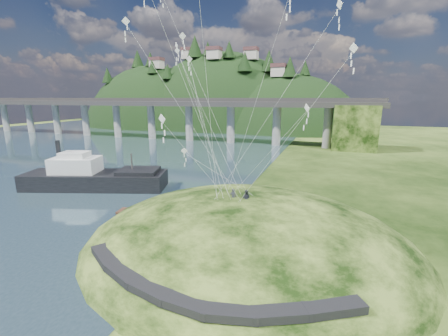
% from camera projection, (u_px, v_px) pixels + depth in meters
% --- Properties ---
extents(ground, '(320.00, 320.00, 0.00)m').
position_uv_depth(ground, '(171.00, 239.00, 32.59)').
color(ground, black).
rests_on(ground, ground).
extents(grass_hill, '(36.00, 32.00, 13.00)m').
position_uv_depth(grass_hill, '(246.00, 256.00, 32.15)').
color(grass_hill, black).
rests_on(grass_hill, ground).
extents(footpath, '(22.29, 5.84, 0.83)m').
position_uv_depth(footpath, '(195.00, 290.00, 20.74)').
color(footpath, black).
rests_on(footpath, ground).
extents(bridge, '(160.00, 11.00, 15.00)m').
position_uv_depth(bridge, '(203.00, 114.00, 103.26)').
color(bridge, '#2D2B2B').
rests_on(bridge, ground).
extents(far_ridge, '(153.00, 70.00, 94.50)m').
position_uv_depth(far_ridge, '(213.00, 141.00, 160.56)').
color(far_ridge, black).
rests_on(far_ridge, ground).
extents(work_barge, '(24.18, 13.30, 8.18)m').
position_uv_depth(work_barge, '(93.00, 176.00, 50.70)').
color(work_barge, black).
rests_on(work_barge, ground).
extents(wooden_dock, '(12.42, 3.73, 0.88)m').
position_uv_depth(wooden_dock, '(163.00, 214.00, 38.70)').
color(wooden_dock, '#3B2218').
rests_on(wooden_dock, ground).
extents(kite_flyers, '(2.19, 0.69, 1.81)m').
position_uv_depth(kite_flyers, '(242.00, 189.00, 30.68)').
color(kite_flyers, '#262732').
rests_on(kite_flyers, ground).
extents(kite_swarm, '(19.66, 16.06, 18.82)m').
position_uv_depth(kite_swarm, '(214.00, 47.00, 28.04)').
color(kite_swarm, white).
rests_on(kite_swarm, ground).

